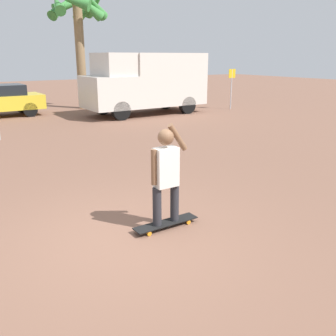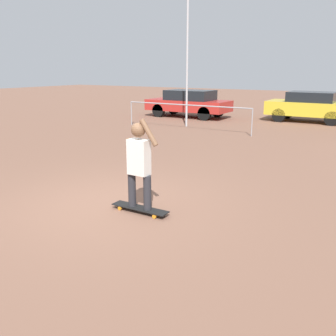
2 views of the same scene
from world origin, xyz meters
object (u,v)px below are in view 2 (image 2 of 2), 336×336
(parked_car_yellow, at_px, (309,106))
(person_skateboarder, at_px, (139,160))
(parked_car_red, at_px, (189,103))
(skateboard, at_px, (140,208))
(flagpole, at_px, (189,24))

(parked_car_yellow, bearing_deg, person_skateboarder, -90.09)
(person_skateboarder, relative_size, parked_car_red, 0.37)
(person_skateboarder, bearing_deg, skateboard, -0.00)
(parked_car_yellow, xyz_separation_m, flagpole, (-4.25, -4.42, 3.57))
(parked_car_yellow, relative_size, parked_car_red, 0.88)
(flagpole, bearing_deg, person_skateboarder, -66.14)
(skateboard, relative_size, flagpole, 0.15)
(flagpole, bearing_deg, parked_car_yellow, 46.09)
(parked_car_red, bearing_deg, person_skateboarder, -65.07)
(skateboard, relative_size, parked_car_yellow, 0.29)
(parked_car_red, xyz_separation_m, flagpole, (1.60, -2.99, 3.57))
(parked_car_yellow, bearing_deg, parked_car_red, -166.28)
(skateboard, xyz_separation_m, parked_car_yellow, (0.02, 13.98, 0.69))
(person_skateboarder, relative_size, parked_car_yellow, 0.42)
(person_skateboarder, distance_m, parked_car_yellow, 13.98)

